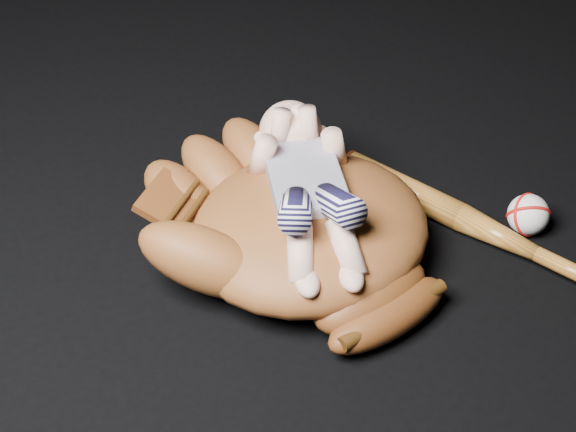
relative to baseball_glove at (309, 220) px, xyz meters
The scene contains 4 objects.
baseball_glove is the anchor object (origin of this frame).
newborn_baby 0.06m from the baseball_glove, 71.17° to the left, with size 0.18×0.39×0.16m, color #EEB399, non-canonical shape.
baseball_bat 0.29m from the baseball_glove, ahead, with size 0.05×0.52×0.05m, color #985A1D, non-canonical shape.
baseball 0.37m from the baseball_glove, 10.69° to the right, with size 0.07×0.07×0.07m, color white.
Camera 1 is at (-0.55, -0.91, 0.98)m, focal length 55.00 mm.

